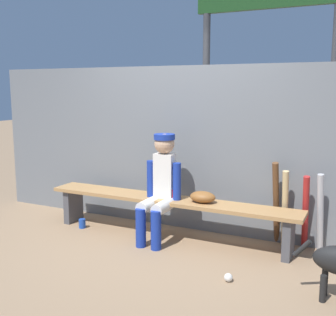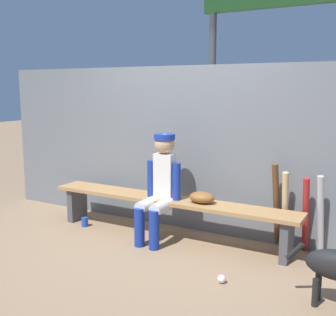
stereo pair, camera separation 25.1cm
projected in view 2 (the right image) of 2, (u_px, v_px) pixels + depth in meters
name	position (u px, v px, depth m)	size (l,w,h in m)	color
ground_plane	(168.00, 237.00, 4.73)	(30.00, 30.00, 0.00)	#937556
chainlink_fence	(184.00, 149.00, 4.91)	(5.33, 0.03, 1.91)	slate
dugout_bench	(168.00, 206.00, 4.67)	(2.94, 0.36, 0.45)	#AD7F4C
player_seated	(160.00, 184.00, 4.55)	(0.41, 0.55, 1.17)	silver
baseball_glove	(202.00, 197.00, 4.44)	(0.28, 0.20, 0.12)	brown
bat_wood_dark	(276.00, 205.00, 4.38)	(0.06, 0.06, 0.92)	brown
bat_wood_natural	(285.00, 211.00, 4.30)	(0.06, 0.06, 0.83)	tan
bat_aluminum_red	(306.00, 215.00, 4.22)	(0.06, 0.06, 0.80)	#B22323
bat_aluminum_silver	(320.00, 216.00, 4.12)	(0.06, 0.06, 0.83)	#B7B7BC
baseball	(222.00, 279.00, 3.61)	(0.07, 0.07, 0.07)	white
cup_on_ground	(85.00, 222.00, 5.08)	(0.08, 0.08, 0.11)	#1E47AD
cup_on_bench	(174.00, 194.00, 4.61)	(0.08, 0.08, 0.11)	red
scoreboard	(279.00, 6.00, 5.28)	(2.19, 0.27, 3.81)	#3F3F42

